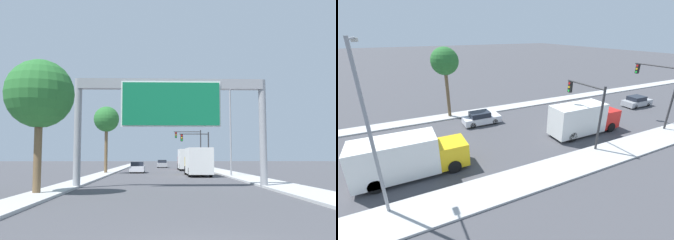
# 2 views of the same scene
# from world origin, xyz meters

# --- Properties ---
(sidewalk_right) EXTENTS (3.00, 120.00, 0.15)m
(sidewalk_right) POSITION_xyz_m (7.75, 60.00, 0.07)
(sidewalk_right) COLOR #B4B4B4
(sidewalk_right) RESTS_ON ground
(median_strip_left) EXTENTS (2.00, 120.00, 0.15)m
(median_strip_left) POSITION_xyz_m (-7.25, 60.00, 0.07)
(median_strip_left) COLOR #B4B4B4
(median_strip_left) RESTS_ON ground
(sign_gantry) EXTENTS (13.41, 0.73, 7.55)m
(sign_gantry) POSITION_xyz_m (0.00, 17.88, 5.77)
(sign_gantry) COLOR gray
(sign_gantry) RESTS_ON ground
(car_far_left) EXTENTS (1.84, 4.26, 1.44)m
(car_far_left) POSITION_xyz_m (0.00, 62.87, 0.68)
(car_far_left) COLOR #A5A8AD
(car_far_left) RESTS_ON ground
(car_mid_right) EXTENTS (1.82, 4.20, 1.43)m
(car_mid_right) POSITION_xyz_m (-3.50, 41.05, 0.68)
(car_mid_right) COLOR silver
(car_mid_right) RESTS_ON ground
(truck_box_primary) EXTENTS (2.34, 7.76, 3.19)m
(truck_box_primary) POSITION_xyz_m (3.50, 49.42, 1.62)
(truck_box_primary) COLOR red
(truck_box_primary) RESTS_ON ground
(truck_box_secondary) EXTENTS (2.48, 7.76, 3.03)m
(truck_box_secondary) POSITION_xyz_m (3.50, 32.95, 1.55)
(truck_box_secondary) COLOR yellow
(truck_box_secondary) RESTS_ON ground
(traffic_light_near_intersection) EXTENTS (4.46, 0.32, 5.76)m
(traffic_light_near_intersection) POSITION_xyz_m (5.28, 48.00, 3.91)
(traffic_light_near_intersection) COLOR #2D2D30
(traffic_light_near_intersection) RESTS_ON ground
(traffic_light_mid_block) EXTENTS (4.85, 0.32, 6.74)m
(traffic_light_mid_block) POSITION_xyz_m (5.27, 58.00, 4.55)
(traffic_light_mid_block) COLOR #2D2D30
(traffic_light_mid_block) RESTS_ON ground
(palm_tree_foreground) EXTENTS (3.88, 3.88, 7.63)m
(palm_tree_foreground) POSITION_xyz_m (-7.62, 13.19, 5.63)
(palm_tree_foreground) COLOR brown
(palm_tree_foreground) RESTS_ON ground
(palm_tree_background) EXTENTS (3.13, 3.13, 8.29)m
(palm_tree_background) POSITION_xyz_m (-7.23, 38.33, 6.62)
(palm_tree_background) COLOR brown
(palm_tree_background) RESTS_ON ground
(street_lamp_right) EXTENTS (2.94, 0.28, 9.70)m
(street_lamp_right) POSITION_xyz_m (6.51, 31.50, 5.70)
(street_lamp_right) COLOR gray
(street_lamp_right) RESTS_ON ground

